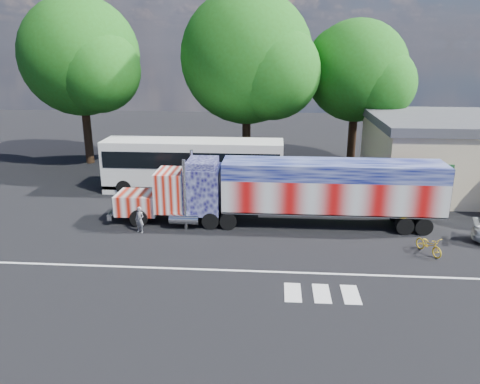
# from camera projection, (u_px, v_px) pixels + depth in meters

# --- Properties ---
(ground) EXTENTS (100.00, 100.00, 0.00)m
(ground) POSITION_uv_depth(u_px,v_px,m) (236.00, 244.00, 24.35)
(ground) COLOR black
(lane_markings) EXTENTS (30.00, 2.67, 0.01)m
(lane_markings) POSITION_uv_depth(u_px,v_px,m) (267.00, 280.00, 20.64)
(lane_markings) COLOR silver
(lane_markings) RESTS_ON ground
(semi_truck) EXTENTS (18.85, 2.98, 4.02)m
(semi_truck) POSITION_uv_depth(u_px,v_px,m) (290.00, 190.00, 26.44)
(semi_truck) COLOR black
(semi_truck) RESTS_ON ground
(coach_bus) EXTENTS (12.47, 2.90, 3.63)m
(coach_bus) POSITION_uv_depth(u_px,v_px,m) (193.00, 165.00, 32.70)
(coach_bus) COLOR white
(coach_bus) RESTS_ON ground
(woman) EXTENTS (0.63, 0.52, 1.47)m
(woman) POSITION_uv_depth(u_px,v_px,m) (140.00, 220.00, 25.66)
(woman) COLOR slate
(woman) RESTS_ON ground
(bicycle) EXTENTS (1.30, 1.83, 0.92)m
(bicycle) POSITION_uv_depth(u_px,v_px,m) (429.00, 245.00, 23.12)
(bicycle) COLOR gold
(bicycle) RESTS_ON ground
(tree_n_mid) EXTENTS (11.13, 10.60, 14.25)m
(tree_n_mid) POSITION_uv_depth(u_px,v_px,m) (249.00, 58.00, 37.42)
(tree_n_mid) COLOR black
(tree_n_mid) RESTS_ON ground
(tree_nw_a) EXTENTS (10.18, 9.70, 13.87)m
(tree_nw_a) POSITION_uv_depth(u_px,v_px,m) (82.00, 57.00, 38.42)
(tree_nw_a) COLOR black
(tree_nw_a) RESTS_ON ground
(tree_ne_a) EXTENTS (8.67, 8.26, 12.00)m
(tree_ne_a) POSITION_uv_depth(u_px,v_px,m) (359.00, 72.00, 38.18)
(tree_ne_a) COLOR black
(tree_ne_a) RESTS_ON ground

